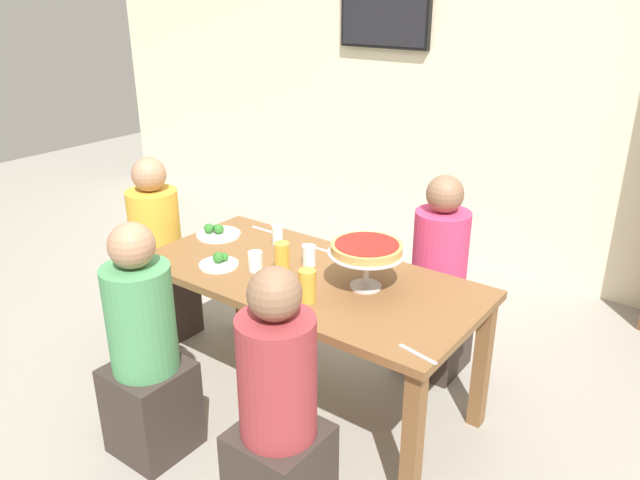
% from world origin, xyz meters
% --- Properties ---
extents(ground_plane, '(12.00, 12.00, 0.00)m').
position_xyz_m(ground_plane, '(0.00, 0.00, 0.00)').
color(ground_plane, gray).
extents(rear_partition, '(8.00, 0.12, 2.80)m').
position_xyz_m(rear_partition, '(0.00, 2.20, 1.40)').
color(rear_partition, beige).
rests_on(rear_partition, ground_plane).
extents(dining_table, '(1.71, 0.82, 0.74)m').
position_xyz_m(dining_table, '(0.00, 0.00, 0.65)').
color(dining_table, brown).
rests_on(dining_table, ground_plane).
extents(television, '(0.76, 0.05, 0.44)m').
position_xyz_m(television, '(-0.88, 2.11, 1.83)').
color(television, black).
extents(diner_near_left, '(0.34, 0.34, 1.15)m').
position_xyz_m(diner_near_left, '(-0.37, -0.73, 0.49)').
color(diner_near_left, '#382D28').
rests_on(diner_near_left, ground_plane).
extents(diner_near_right, '(0.34, 0.34, 1.15)m').
position_xyz_m(diner_near_right, '(0.40, -0.71, 0.49)').
color(diner_near_right, '#382D28').
rests_on(diner_near_right, ground_plane).
extents(diner_head_west, '(0.34, 0.34, 1.15)m').
position_xyz_m(diner_head_west, '(-1.15, -0.00, 0.49)').
color(diner_head_west, '#382D28').
rests_on(diner_head_west, ground_plane).
extents(diner_far_right, '(0.34, 0.34, 1.15)m').
position_xyz_m(diner_far_right, '(0.38, 0.68, 0.49)').
color(diner_far_right, '#382D28').
rests_on(diner_far_right, ground_plane).
extents(deep_dish_pizza_stand, '(0.36, 0.36, 0.22)m').
position_xyz_m(deep_dish_pizza_stand, '(0.30, 0.05, 0.93)').
color(deep_dish_pizza_stand, silver).
rests_on(deep_dish_pizza_stand, dining_table).
extents(salad_plate_near_diner, '(0.20, 0.20, 0.07)m').
position_xyz_m(salad_plate_near_diner, '(-0.43, -0.18, 0.76)').
color(salad_plate_near_diner, white).
rests_on(salad_plate_near_diner, dining_table).
extents(salad_plate_far_diner, '(0.25, 0.25, 0.07)m').
position_xyz_m(salad_plate_far_diner, '(-0.72, 0.10, 0.76)').
color(salad_plate_far_diner, white).
rests_on(salad_plate_far_diner, dining_table).
extents(beer_glass_amber_tall, '(0.07, 0.07, 0.13)m').
position_xyz_m(beer_glass_amber_tall, '(0.06, -0.29, 0.81)').
color(beer_glass_amber_tall, gold).
rests_on(beer_glass_amber_tall, dining_table).
extents(beer_glass_amber_short, '(0.08, 0.08, 0.15)m').
position_xyz_m(beer_glass_amber_short, '(0.17, -0.22, 0.82)').
color(beer_glass_amber_short, gold).
rests_on(beer_glass_amber_short, dining_table).
extents(beer_glass_amber_spare, '(0.08, 0.08, 0.17)m').
position_xyz_m(beer_glass_amber_spare, '(-0.10, -0.07, 0.82)').
color(beer_glass_amber_spare, gold).
rests_on(beer_glass_amber_spare, dining_table).
extents(water_glass_clear_near, '(0.07, 0.07, 0.10)m').
position_xyz_m(water_glass_clear_near, '(-0.06, 0.09, 0.79)').
color(water_glass_clear_near, white).
rests_on(water_glass_clear_near, dining_table).
extents(water_glass_clear_far, '(0.07, 0.07, 0.10)m').
position_xyz_m(water_glass_clear_far, '(-0.24, -0.12, 0.79)').
color(water_glass_clear_far, white).
rests_on(water_glass_clear_far, dining_table).
extents(water_glass_clear_spare, '(0.06, 0.06, 0.11)m').
position_xyz_m(water_glass_clear_spare, '(-0.36, 0.20, 0.80)').
color(water_glass_clear_spare, white).
rests_on(water_glass_clear_spare, dining_table).
extents(cutlery_fork_near, '(0.18, 0.02, 0.00)m').
position_xyz_m(cutlery_fork_near, '(-0.16, 0.28, 0.74)').
color(cutlery_fork_near, silver).
rests_on(cutlery_fork_near, dining_table).
extents(cutlery_knife_near, '(0.18, 0.02, 0.00)m').
position_xyz_m(cutlery_knife_near, '(-0.57, 0.32, 0.74)').
color(cutlery_knife_near, silver).
rests_on(cutlery_knife_near, dining_table).
extents(cutlery_fork_far, '(0.18, 0.05, 0.00)m').
position_xyz_m(cutlery_fork_far, '(0.78, -0.32, 0.74)').
color(cutlery_fork_far, silver).
rests_on(cutlery_fork_far, dining_table).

